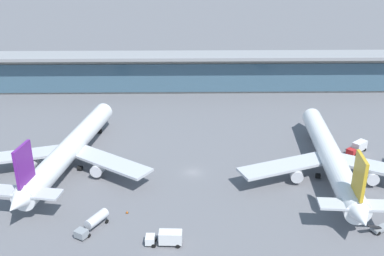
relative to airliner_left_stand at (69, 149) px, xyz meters
name	(u,v)px	position (x,y,z in m)	size (l,w,h in m)	color
ground_plane	(193,172)	(32.55, -3.64, -5.28)	(1200.00, 1200.00, 0.00)	slate
airliner_left_stand	(69,149)	(0.00, 0.00, 0.00)	(47.75, 62.74, 16.75)	white
airliner_centre_stand	(331,157)	(67.75, -5.82, 0.00)	(48.24, 62.95, 16.75)	white
service_truck_under_wing_grey	(381,228)	(71.57, -29.66, -4.47)	(6.76, 4.02, 2.70)	gray
service_truck_mid_apron_red	(358,147)	(80.00, 7.55, -3.58)	(7.13, 6.37, 3.10)	#B21E1E
service_truck_by_tail_grey	(93,222)	(11.21, -27.84, -3.57)	(6.32, 8.54, 2.95)	gray
service_truck_on_taxiway_white	(166,238)	(26.80, -33.37, -3.58)	(7.40, 2.66, 3.10)	silver
terminal_building	(190,72)	(32.55, 64.25, 2.59)	(189.40, 12.80, 15.20)	#9E998E
safety_cone_alpha	(127,212)	(17.53, -22.14, -4.96)	(0.62, 0.62, 0.70)	orange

